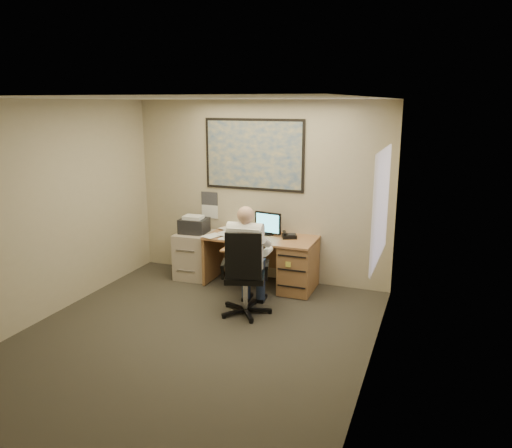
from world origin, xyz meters
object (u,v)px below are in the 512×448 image
at_px(person, 246,261).
at_px(desk, 283,259).
at_px(office_chair, 243,290).
at_px(filing_cabinet, 195,251).

bearing_deg(person, desk, 74.10).
bearing_deg(desk, person, -99.72).
height_order(desk, office_chair, office_chair).
xyz_separation_m(office_chair, person, (0.02, 0.08, 0.37)).
relative_size(desk, filing_cabinet, 1.64).
bearing_deg(filing_cabinet, person, -42.20).
bearing_deg(office_chair, person, 62.77).
distance_m(filing_cabinet, person, 1.63).
bearing_deg(office_chair, filing_cabinet, 122.40).
relative_size(office_chair, person, 0.81).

